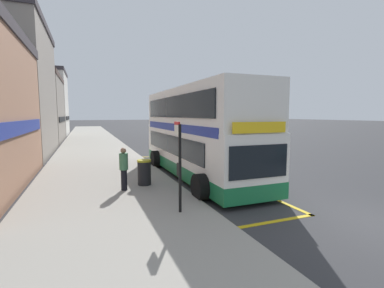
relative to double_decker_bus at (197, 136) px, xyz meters
name	(u,v)px	position (x,y,z in m)	size (l,w,h in m)	color
ground_plane	(146,138)	(2.46, 24.06, -2.06)	(260.00, 260.00, 0.00)	#333335
pavement_near	(92,139)	(-4.54, 24.06, -1.99)	(6.00, 76.00, 0.14)	gray
double_decker_bus	(197,136)	(0.00, 0.00, 0.00)	(3.27, 10.76, 4.40)	white
bus_bay_markings	(192,174)	(-0.11, 0.34, -2.06)	(2.86, 13.74, 0.01)	gold
bus_stop_sign	(179,160)	(-2.61, -4.96, -0.30)	(0.09, 0.51, 2.78)	black
terrace_far	(27,108)	(-11.26, 23.00, 1.79)	(7.20, 11.06, 8.59)	gray
terrace_corner	(39,103)	(-11.58, 33.93, 2.82)	(7.83, 9.43, 10.66)	silver
parked_car_black_across	(199,138)	(5.46, 12.50, -1.26)	(2.09, 4.20, 1.62)	black
parked_car_grey_far	(174,130)	(7.47, 27.39, -1.26)	(2.09, 4.20, 1.62)	slate
pedestrian_waiting_near_sign	(124,167)	(-3.89, -1.90, -1.00)	(0.34, 0.34, 1.70)	black
litter_bin	(144,172)	(-2.97, -1.35, -1.38)	(0.59, 0.59, 1.08)	black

